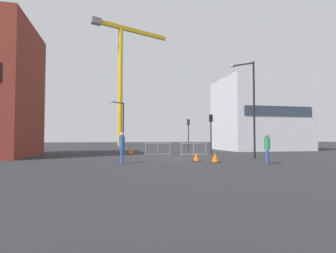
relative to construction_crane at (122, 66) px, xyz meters
name	(u,v)px	position (x,y,z in m)	size (l,w,h in m)	color
ground	(178,158)	(2.92, -33.15, -15.43)	(160.00, 160.00, 0.00)	#28282B
office_block	(259,115)	(16.32, -21.81, -11.03)	(9.94, 8.19, 8.81)	silver
construction_crane	(122,66)	(0.00, 0.00, 0.00)	(15.34, 7.31, 23.57)	gold
streetlamp_tall	(251,101)	(8.08, -34.62, -11.21)	(1.43, 1.32, 7.13)	black
streetlamp_short	(121,121)	(-0.91, -22.76, -12.05)	(1.66, 1.64, 5.42)	#232326
traffic_light_near	(188,129)	(7.37, -20.62, -12.86)	(0.31, 0.39, 3.81)	#232326
traffic_light_far	(211,127)	(7.57, -27.79, -12.87)	(0.39, 0.32, 3.80)	black
pedestrian_walking	(267,146)	(6.93, -38.51, -14.41)	(0.34, 0.34, 1.75)	#33519E
pedestrian_waiting	(122,145)	(-1.36, -36.70, -14.36)	(0.34, 0.34, 1.84)	#33519E
safety_barrier_rear	(158,149)	(2.02, -29.47, -14.87)	(2.41, 0.36, 1.08)	gray
safety_barrier_front	(194,149)	(5.00, -30.38, -14.87)	(2.52, 0.32, 1.08)	#9EA0A5
traffic_cone_striped	(131,151)	(-0.16, -27.23, -15.13)	(0.64, 0.64, 0.65)	black
traffic_cone_on_verge	(215,158)	(4.31, -36.99, -15.16)	(0.59, 0.59, 0.60)	black
traffic_cone_orange	(196,157)	(3.46, -35.87, -15.18)	(0.55, 0.55, 0.56)	black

